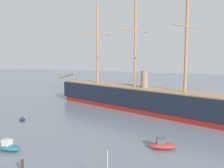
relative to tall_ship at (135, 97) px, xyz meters
The scene contains 5 objects.
tall_ship is the anchor object (origin of this frame).
motorboat_foreground_left 38.20m from the tall_ship, 102.12° to the right, with size 4.39×2.06×1.80m.
dinghy_mid_left 30.03m from the tall_ship, 131.42° to the right, with size 3.00×2.82×0.68m.
motorboat_mid_right 29.94m from the tall_ship, 61.67° to the right, with size 4.78×3.34×1.85m.
mooring_piling_left_pair 42.73m from the tall_ship, 89.49° to the right, with size 0.36×0.36×2.19m, color #382B1E.
Camera 1 is at (22.56, -15.06, 15.10)m, focal length 39.55 mm.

